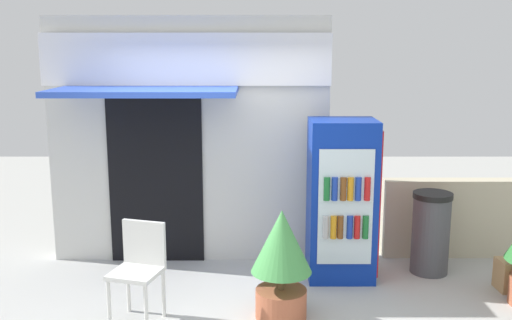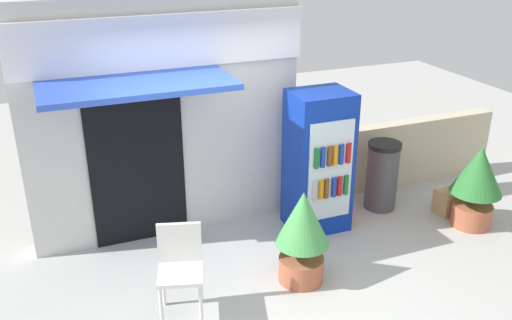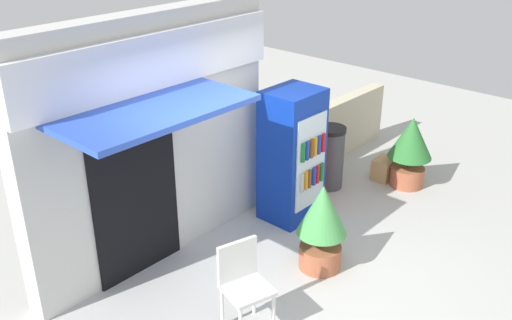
# 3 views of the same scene
# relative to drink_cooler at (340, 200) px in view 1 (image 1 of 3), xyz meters

# --- Properties ---
(storefront_building) EXTENTS (3.19, 1.23, 2.81)m
(storefront_building) POSITION_rel_drink_cooler_xyz_m (-1.71, 0.60, 0.60)
(storefront_building) COLOR silver
(storefront_building) RESTS_ON ground
(drink_cooler) EXTENTS (0.72, 0.64, 1.73)m
(drink_cooler) POSITION_rel_drink_cooler_xyz_m (0.00, 0.00, 0.00)
(drink_cooler) COLOR #0C2D9E
(drink_cooler) RESTS_ON ground
(plastic_chair) EXTENTS (0.52, 0.51, 0.91)m
(plastic_chair) POSITION_rel_drink_cooler_xyz_m (-1.98, -0.99, -0.33)
(plastic_chair) COLOR silver
(plastic_chair) RESTS_ON ground
(potted_plant_near_shop) EXTENTS (0.56, 0.56, 1.04)m
(potted_plant_near_shop) POSITION_rel_drink_cooler_xyz_m (-0.69, -0.97, -0.28)
(potted_plant_near_shop) COLOR #AD5B3D
(potted_plant_near_shop) RESTS_ON ground
(trash_bin) EXTENTS (0.43, 0.43, 0.91)m
(trash_bin) POSITION_rel_drink_cooler_xyz_m (1.01, 0.12, -0.40)
(trash_bin) COLOR #47474C
(trash_bin) RESTS_ON ground
(stone_boundary_wall) EXTENTS (2.56, 0.21, 0.94)m
(stone_boundary_wall) POSITION_rel_drink_cooler_xyz_m (1.87, 0.65, -0.40)
(stone_boundary_wall) COLOR beige
(stone_boundary_wall) RESTS_ON ground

